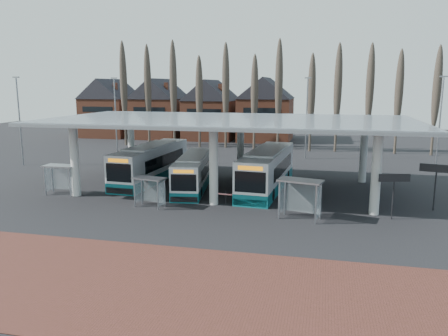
% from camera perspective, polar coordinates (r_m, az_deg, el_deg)
% --- Properties ---
extents(ground, '(140.00, 140.00, 0.00)m').
position_cam_1_polar(ground, '(32.19, -2.45, -5.89)').
color(ground, black).
rests_on(ground, ground).
extents(brick_strip, '(70.00, 10.00, 0.03)m').
position_cam_1_polar(brick_strip, '(21.61, -11.24, -14.67)').
color(brick_strip, '#552922').
rests_on(brick_strip, ground).
extents(station_canopy, '(32.00, 16.00, 6.34)m').
position_cam_1_polar(station_canopy, '(38.77, 0.65, 5.53)').
color(station_canopy, silver).
rests_on(station_canopy, ground).
extents(poplar_row, '(45.10, 1.10, 14.50)m').
position_cam_1_polar(poplar_row, '(63.25, 5.61, 10.32)').
color(poplar_row, '#473D33').
rests_on(poplar_row, ground).
extents(townhouse_row, '(36.80, 10.30, 12.25)m').
position_cam_1_polar(townhouse_row, '(77.60, -5.07, 8.31)').
color(townhouse_row, brown).
rests_on(townhouse_row, ground).
extents(lamp_post_a, '(0.80, 0.16, 10.17)m').
position_cam_1_polar(lamp_post_a, '(58.13, -13.97, 6.63)').
color(lamp_post_a, slate).
rests_on(lamp_post_a, ground).
extents(lamp_post_b, '(0.80, 0.16, 10.17)m').
position_cam_1_polar(lamp_post_b, '(55.89, 10.74, 6.60)').
color(lamp_post_b, slate).
rests_on(lamp_post_b, ground).
extents(lamp_post_c, '(0.80, 0.16, 10.17)m').
position_cam_1_polar(lamp_post_c, '(51.22, 26.34, 5.31)').
color(lamp_post_c, slate).
rests_on(lamp_post_c, ground).
extents(lamp_post_d, '(0.80, 0.16, 10.17)m').
position_cam_1_polar(lamp_post_d, '(55.69, -25.14, 5.76)').
color(lamp_post_d, slate).
rests_on(lamp_post_d, ground).
extents(bus_0, '(3.37, 12.74, 3.51)m').
position_cam_1_polar(bus_0, '(43.47, -9.45, 0.60)').
color(bus_0, silver).
rests_on(bus_0, ground).
extents(bus_1, '(3.95, 11.12, 3.03)m').
position_cam_1_polar(bus_1, '(39.80, -3.98, -0.55)').
color(bus_1, silver).
rests_on(bus_1, ground).
extents(bus_2, '(3.64, 13.15, 3.61)m').
position_cam_1_polar(bus_2, '(39.40, 5.65, -0.28)').
color(bus_2, silver).
rests_on(bus_2, ground).
extents(shelter_0, '(2.74, 1.39, 2.54)m').
position_cam_1_polar(shelter_0, '(39.77, -20.46, -0.60)').
color(shelter_0, gray).
rests_on(shelter_0, ground).
extents(shelter_1, '(2.67, 1.70, 2.30)m').
position_cam_1_polar(shelter_1, '(33.93, -9.60, -2.24)').
color(shelter_1, gray).
rests_on(shelter_1, ground).
extents(shelter_2, '(3.30, 2.21, 2.81)m').
position_cam_1_polar(shelter_2, '(30.82, 10.00, -2.87)').
color(shelter_2, gray).
rests_on(shelter_2, ground).
extents(info_sign_0, '(2.13, 0.66, 3.23)m').
position_cam_1_polar(info_sign_0, '(32.24, 21.35, -1.64)').
color(info_sign_0, black).
rests_on(info_sign_0, ground).
extents(info_sign_1, '(2.33, 0.61, 3.50)m').
position_cam_1_polar(info_sign_1, '(35.78, 26.01, -0.45)').
color(info_sign_1, black).
rests_on(info_sign_1, ground).
extents(barrier, '(1.98, 0.66, 0.99)m').
position_cam_1_polar(barrier, '(34.22, 0.12, -3.53)').
color(barrier, black).
rests_on(barrier, ground).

